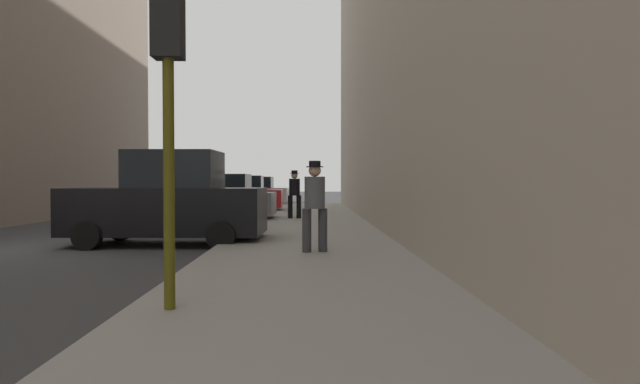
{
  "coord_description": "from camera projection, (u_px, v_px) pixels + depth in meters",
  "views": [
    {
      "loc": [
        6.01,
        -11.3,
        1.54
      ],
      "look_at": [
        6.41,
        7.0,
        1.13
      ],
      "focal_mm": 28.0,
      "sensor_mm": 36.0,
      "label": 1
    }
  ],
  "objects": [
    {
      "name": "fire_hydrant",
      "position": [
        268.0,
        208.0,
        19.04
      ],
      "size": [
        0.42,
        0.22,
        0.7
      ],
      "color": "red",
      "rests_on": "sidewalk"
    },
    {
      "name": "parked_black_suv",
      "position": [
        169.0,
        202.0,
        11.94
      ],
      "size": [
        4.66,
        2.19,
        2.25
      ],
      "color": "black",
      "rests_on": "ground_plane"
    },
    {
      "name": "traffic_light",
      "position": [
        168.0,
        67.0,
        5.35
      ],
      "size": [
        0.32,
        0.32,
        3.6
      ],
      "color": "#514C0F",
      "rests_on": "sidewalk"
    },
    {
      "name": "parked_red_hatchback",
      "position": [
        240.0,
        195.0,
        24.05
      ],
      "size": [
        4.22,
        2.09,
        1.79
      ],
      "color": "#B2191E",
      "rests_on": "ground_plane"
    },
    {
      "name": "sidewalk",
      "position": [
        309.0,
        245.0,
        11.33
      ],
      "size": [
        4.0,
        40.0,
        0.15
      ],
      "primitive_type": "cube",
      "color": "gray",
      "rests_on": "ground_plane"
    },
    {
      "name": "parked_silver_sedan",
      "position": [
        254.0,
        192.0,
        30.57
      ],
      "size": [
        4.26,
        2.18,
        1.79
      ],
      "color": "#B7BABF",
      "rests_on": "ground_plane"
    },
    {
      "name": "pedestrian_with_beanie",
      "position": [
        315.0,
        201.0,
        9.73
      ],
      "size": [
        0.53,
        0.47,
        1.78
      ],
      "color": "#333338",
      "rests_on": "sidewalk"
    },
    {
      "name": "ground_plane",
      "position": [
        42.0,
        249.0,
        11.2
      ],
      "size": [
        120.0,
        120.0,
        0.0
      ],
      "primitive_type": "plane",
      "color": "#38383A"
    },
    {
      "name": "parked_gray_coupe",
      "position": [
        219.0,
        199.0,
        18.61
      ],
      "size": [
        4.26,
        2.17,
        1.79
      ],
      "color": "slate",
      "rests_on": "ground_plane"
    },
    {
      "name": "pedestrian_with_fedora",
      "position": [
        295.0,
        192.0,
        18.49
      ],
      "size": [
        0.5,
        0.41,
        1.78
      ],
      "color": "black",
      "rests_on": "sidewalk"
    }
  ]
}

